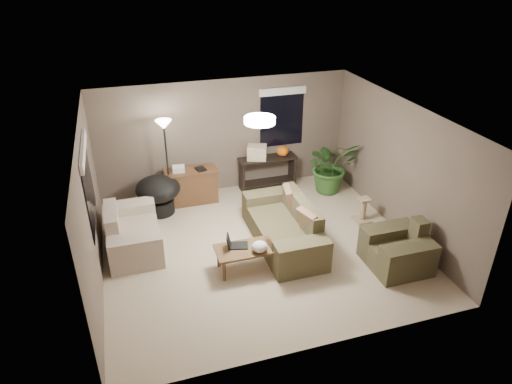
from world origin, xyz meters
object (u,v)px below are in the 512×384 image
object	(u,v)px
coffee_table	(245,251)
console_table	(267,170)
main_sofa	(285,229)
papasan_chair	(158,192)
loveseat	(132,234)
armchair	(398,251)
houseplant	(330,171)
desk	(192,186)
cat_scratching_post	(363,211)
floor_lamp	(165,135)

from	to	relation	value
coffee_table	console_table	world-z (taller)	console_table
main_sofa	papasan_chair	xyz separation A→B (m)	(-2.09, 1.79, 0.17)
main_sofa	loveseat	size ratio (longest dim) A/B	1.38
armchair	coffee_table	world-z (taller)	armchair
armchair	console_table	bearing A→B (deg)	109.43
armchair	coffee_table	xyz separation A→B (m)	(-2.51, 0.66, 0.06)
armchair	houseplant	size ratio (longest dim) A/B	0.83
desk	houseplant	bearing A→B (deg)	-7.35
desk	console_table	size ratio (longest dim) A/B	0.85
loveseat	coffee_table	size ratio (longest dim) A/B	1.60
loveseat	armchair	distance (m)	4.69
main_sofa	cat_scratching_post	bearing A→B (deg)	8.94
armchair	main_sofa	bearing A→B (deg)	142.50
loveseat	coffee_table	bearing A→B (deg)	-33.98
desk	cat_scratching_post	world-z (taller)	desk
loveseat	cat_scratching_post	xyz separation A→B (m)	(4.47, -0.37, -0.08)
main_sofa	floor_lamp	bearing A→B (deg)	132.64
papasan_chair	floor_lamp	xyz separation A→B (m)	(0.26, 0.20, 1.13)
main_sofa	console_table	world-z (taller)	main_sofa
coffee_table	desk	distance (m)	2.65
armchair	houseplant	distance (m)	2.89
houseplant	main_sofa	bearing A→B (deg)	-135.33
coffee_table	floor_lamp	world-z (taller)	floor_lamp
main_sofa	cat_scratching_post	size ratio (longest dim) A/B	4.40
main_sofa	floor_lamp	distance (m)	3.00
papasan_chair	cat_scratching_post	xyz separation A→B (m)	(3.86, -1.52, -0.25)
armchair	coffee_table	distance (m)	2.60
coffee_table	console_table	size ratio (longest dim) A/B	0.77
console_table	floor_lamp	distance (m)	2.51
console_table	desk	bearing A→B (deg)	-175.34
floor_lamp	cat_scratching_post	world-z (taller)	floor_lamp
desk	papasan_chair	distance (m)	0.78
main_sofa	loveseat	world-z (taller)	same
coffee_table	main_sofa	bearing A→B (deg)	31.35
console_table	cat_scratching_post	bearing A→B (deg)	-54.29
desk	floor_lamp	bearing A→B (deg)	-172.24
main_sofa	loveseat	distance (m)	2.78
coffee_table	houseplant	bearing A→B (deg)	40.51
floor_lamp	coffee_table	bearing A→B (deg)	-70.29
armchair	desk	distance (m)	4.41
loveseat	houseplant	size ratio (longest dim) A/B	1.32
armchair	floor_lamp	size ratio (longest dim) A/B	0.52
coffee_table	houseplant	size ratio (longest dim) A/B	0.83
armchair	houseplant	bearing A→B (deg)	88.22
loveseat	cat_scratching_post	distance (m)	4.49
loveseat	papasan_chair	distance (m)	1.31
console_table	floor_lamp	bearing A→B (deg)	-174.68
console_table	papasan_chair	bearing A→B (deg)	-170.72
cat_scratching_post	papasan_chair	bearing A→B (deg)	158.56
loveseat	console_table	xyz separation A→B (m)	(3.09, 1.55, 0.14)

